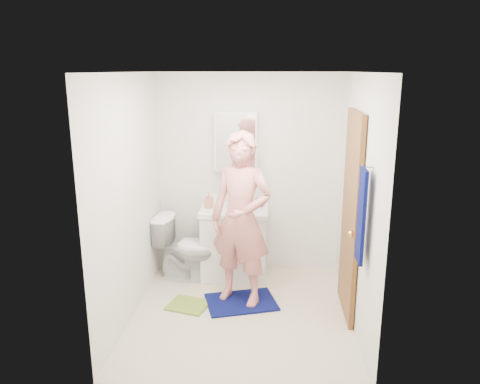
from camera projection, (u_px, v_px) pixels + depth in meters
name	position (u px, v px, depth m)	size (l,w,h in m)	color
floor	(242.00, 314.00, 4.80)	(2.20, 2.40, 0.02)	beige
ceiling	(242.00, 71.00, 4.19)	(2.20, 2.40, 0.02)	white
wall_back	(249.00, 174.00, 5.66)	(2.20, 0.02, 2.40)	silver
wall_front	(230.00, 247.00, 3.33)	(2.20, 0.02, 2.40)	silver
wall_left	(129.00, 199.00, 4.57)	(0.02, 2.40, 2.40)	silver
wall_right	(359.00, 203.00, 4.42)	(0.02, 2.40, 2.40)	silver
vanity_cabinet	(235.00, 244.00, 5.59)	(0.75, 0.55, 0.80)	white
countertop	(234.00, 210.00, 5.48)	(0.79, 0.59, 0.05)	white
sink_basin	(234.00, 209.00, 5.48)	(0.40, 0.40, 0.03)	white
faucet	(236.00, 199.00, 5.64)	(0.03, 0.03, 0.12)	silver
medicine_cabinet	(236.00, 142.00, 5.50)	(0.50, 0.12, 0.70)	white
mirror_panel	(235.00, 142.00, 5.44)	(0.46, 0.01, 0.66)	white
door	(350.00, 216.00, 4.61)	(0.05, 0.80, 2.05)	brown
door_knob	(351.00, 234.00, 4.32)	(0.07, 0.07, 0.07)	gold
towel	(361.00, 216.00, 3.86)	(0.03, 0.24, 0.80)	#080E4D
towel_hook	(370.00, 166.00, 3.75)	(0.02, 0.02, 0.06)	silver
toilet	(188.00, 248.00, 5.52)	(0.43, 0.75, 0.77)	white
bath_mat	(241.00, 302.00, 5.00)	(0.73, 0.52, 0.02)	#080E4D
green_rug	(188.00, 305.00, 4.94)	(0.41, 0.34, 0.02)	olive
soap_dispenser	(209.00, 200.00, 5.46)	(0.08, 0.09, 0.19)	tan
toothbrush_cup	(260.00, 203.00, 5.53)	(0.12, 0.12, 0.09)	#88469A
man	(241.00, 219.00, 4.81)	(0.66, 0.43, 1.82)	#D37B77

